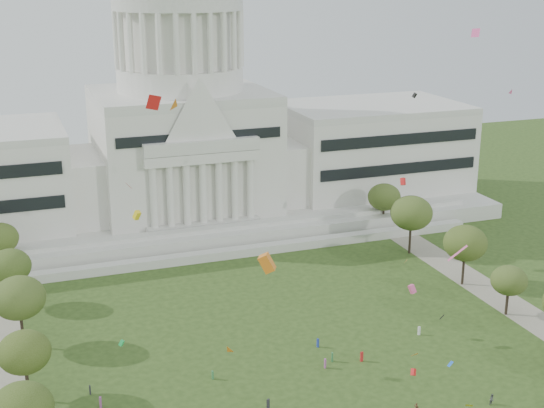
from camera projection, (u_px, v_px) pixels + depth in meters
capitol at (183, 137)px, 196.72m from camera, size 160.00×64.50×91.30m
path_right at (536, 321)px, 143.70m from camera, size 8.00×160.00×0.04m
row_tree_l_3 at (24, 352)px, 114.99m from camera, size 8.12×8.12×11.55m
row_tree_r_3 at (509, 281)px, 144.48m from camera, size 7.01×7.01×9.98m
row_tree_l_4 at (19, 298)px, 131.27m from camera, size 9.29×9.29×13.21m
row_tree_r_4 at (465, 243)px, 157.93m from camera, size 9.19×9.19×13.06m
row_tree_l_5 at (10, 266)px, 147.90m from camera, size 8.33×8.33×11.85m
row_tree_r_5 at (411, 213)px, 175.45m from camera, size 9.82×9.82×13.96m
row_tree_r_6 at (384, 197)px, 192.79m from camera, size 8.42×8.42×11.97m
person_2 at (492, 399)px, 115.88m from camera, size 1.00×0.80×1.80m
person_10 at (416, 408)px, 113.79m from camera, size 0.87×1.09×1.64m
kite_swarm at (364, 254)px, 103.14m from camera, size 87.45×98.34×63.80m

